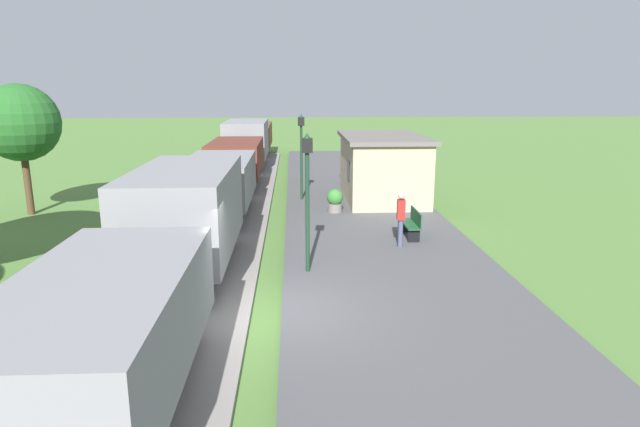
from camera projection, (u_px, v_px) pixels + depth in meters
ground_plane at (273, 320)px, 12.01m from camera, size 160.00×160.00×0.00m
platform_slab at (414, 312)px, 12.14m from camera, size 6.00×60.00×0.25m
track_ballast at (164, 320)px, 11.88m from camera, size 3.80×60.00×0.12m
rail_near at (196, 314)px, 11.89m from camera, size 0.07×60.00×0.14m
rail_far at (130, 315)px, 11.82m from camera, size 0.07×60.00×0.14m
freight_train at (229, 168)px, 24.13m from camera, size 2.50×39.20×2.72m
station_hut at (382, 167)px, 23.49m from camera, size 3.50×5.80×2.78m
bench_near_hut at (412, 223)px, 17.61m from camera, size 0.42×1.50×0.91m
bench_down_platform at (369, 174)px, 27.54m from camera, size 0.42×1.50×0.91m
person_waiting at (401, 217)px, 16.52m from camera, size 0.29×0.41×1.71m
potted_planter at (335, 200)px, 21.15m from camera, size 0.64×0.64×0.92m
lamp_post_near at (307, 177)px, 13.87m from camera, size 0.28×0.28×3.70m
lamp_post_far at (301, 141)px, 23.08m from camera, size 0.28×0.28×3.70m
tree_trackside_far at (20, 123)px, 21.09m from camera, size 3.03×3.03×5.22m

